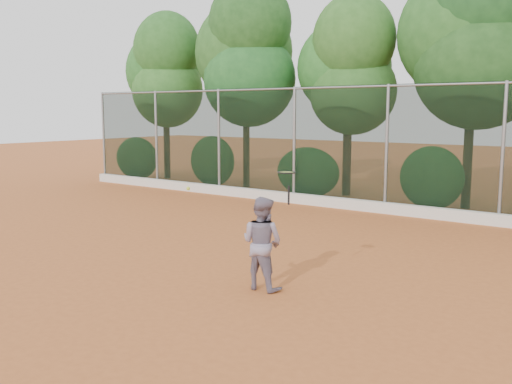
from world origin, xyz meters
The scene contains 7 objects.
ground centered at (0.00, 0.00, 0.00)m, with size 80.00×80.00×0.00m, color #B45D2A.
concrete_curb centered at (0.00, 6.82, 0.15)m, with size 24.00×0.20×0.30m, color silver.
tennis_player centered at (1.30, -0.59, 0.73)m, with size 0.71×0.56×1.47m, color gray.
chainlink_fence centered at (0.00, 7.00, 1.86)m, with size 24.09×0.09×3.50m.
foliage_backdrop centered at (-0.55, 8.98, 4.40)m, with size 23.70×3.63×7.55m.
tennis_racket centered at (1.76, -0.60, 1.84)m, with size 0.37×0.37×0.51m.
tennis_ball_in_flight centered at (-0.64, -0.20, 1.40)m, with size 0.07×0.07×0.07m.
Camera 1 is at (6.41, -7.64, 2.79)m, focal length 40.00 mm.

